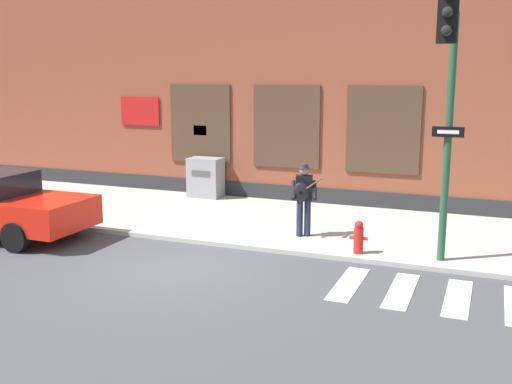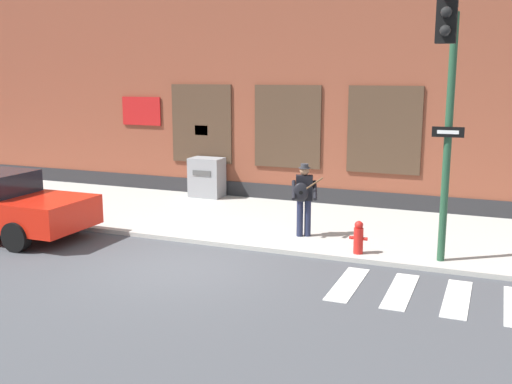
{
  "view_description": "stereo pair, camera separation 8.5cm",
  "coord_description": "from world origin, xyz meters",
  "px_view_note": "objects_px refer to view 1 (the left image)",
  "views": [
    {
      "loc": [
        5.68,
        -10.12,
        3.79
      ],
      "look_at": [
        0.89,
        1.82,
        1.25
      ],
      "focal_mm": 42.0,
      "sensor_mm": 36.0,
      "label": 1
    },
    {
      "loc": [
        5.76,
        -10.09,
        3.79
      ],
      "look_at": [
        0.89,
        1.82,
        1.25
      ],
      "focal_mm": 42.0,
      "sensor_mm": 36.0,
      "label": 2
    }
  ],
  "objects_px": {
    "traffic_light": "(448,87)",
    "fire_hydrant": "(359,237)",
    "utility_box": "(206,177)",
    "busker": "(303,195)"
  },
  "relations": [
    {
      "from": "traffic_light",
      "to": "fire_hydrant",
      "type": "bearing_deg",
      "value": 152.15
    },
    {
      "from": "utility_box",
      "to": "fire_hydrant",
      "type": "bearing_deg",
      "value": -36.25
    },
    {
      "from": "fire_hydrant",
      "to": "traffic_light",
      "type": "bearing_deg",
      "value": -27.85
    },
    {
      "from": "fire_hydrant",
      "to": "busker",
      "type": "bearing_deg",
      "value": 150.03
    },
    {
      "from": "utility_box",
      "to": "fire_hydrant",
      "type": "relative_size",
      "value": 1.71
    },
    {
      "from": "busker",
      "to": "fire_hydrant",
      "type": "bearing_deg",
      "value": -29.97
    },
    {
      "from": "busker",
      "to": "fire_hydrant",
      "type": "xyz_separation_m",
      "value": [
        1.48,
        -0.85,
        -0.62
      ]
    },
    {
      "from": "traffic_light",
      "to": "utility_box",
      "type": "height_order",
      "value": "traffic_light"
    },
    {
      "from": "utility_box",
      "to": "fire_hydrant",
      "type": "distance_m",
      "value": 6.96
    },
    {
      "from": "traffic_light",
      "to": "fire_hydrant",
      "type": "xyz_separation_m",
      "value": [
        -1.67,
        0.89,
        -3.13
      ]
    }
  ]
}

